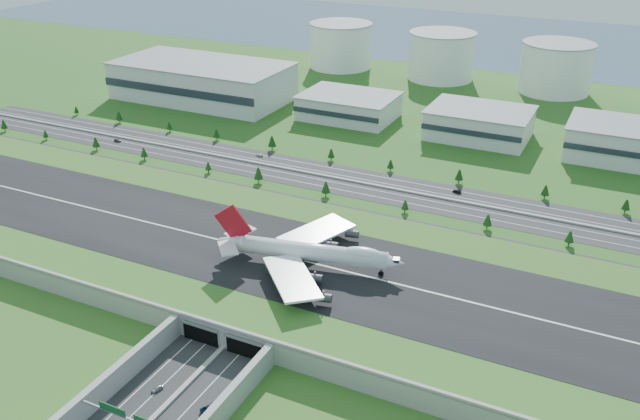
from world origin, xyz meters
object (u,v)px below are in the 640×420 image
at_px(fuel_tank_a, 341,46).
at_px(car_0, 157,388).
at_px(car_5, 457,191).
at_px(car_7, 259,155).
at_px(car_2, 210,408).
at_px(car_4, 117,140).
at_px(boeing_747, 309,251).

bearing_deg(fuel_tank_a, car_0, -73.64).
distance_m(car_5, car_7, 113.36).
relative_size(fuel_tank_a, car_7, 10.61).
relative_size(car_2, car_4, 1.25).
relative_size(car_5, car_7, 0.93).
xyz_separation_m(car_4, car_7, (87.46, 16.35, -0.13)).
bearing_deg(car_7, boeing_747, 49.10).
distance_m(fuel_tank_a, car_0, 402.70).
xyz_separation_m(fuel_tank_a, car_5, (155.79, -205.08, -16.66)).
height_order(fuel_tank_a, car_5, fuel_tank_a).
xyz_separation_m(fuel_tank_a, boeing_747, (127.82, -312.32, -3.13)).
height_order(car_2, car_7, car_2).
distance_m(boeing_747, car_4, 195.93).
distance_m(car_0, car_4, 228.72).
distance_m(car_0, car_2, 19.28).
bearing_deg(boeing_747, car_2, -98.04).
height_order(boeing_747, car_5, boeing_747).
bearing_deg(car_2, car_5, -73.74).
relative_size(car_4, car_7, 1.01).
height_order(boeing_747, car_7, boeing_747).
relative_size(boeing_747, car_7, 15.29).
distance_m(car_0, car_7, 194.72).
distance_m(fuel_tank_a, car_5, 258.07).
xyz_separation_m(car_2, car_4, (-177.67, 165.12, -0.01)).
distance_m(car_4, car_7, 88.98).
bearing_deg(boeing_747, car_0, -112.87).
relative_size(car_2, car_7, 1.26).
height_order(boeing_747, car_0, boeing_747).
xyz_separation_m(fuel_tank_a, car_0, (113.36, -386.05, -16.72)).
relative_size(car_2, car_5, 1.35).
height_order(car_4, car_5, car_4).
height_order(car_0, car_4, car_4).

